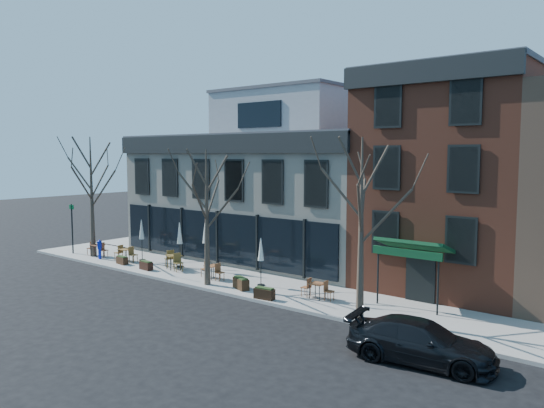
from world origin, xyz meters
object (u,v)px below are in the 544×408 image
Objects in this scene: parked_sedan at (421,342)px; umbrella_0 at (142,232)px; call_box at (100,249)px; cafe_set_0 at (97,249)px.

parked_sedan is 21.09m from umbrella_0.
call_box is at bearing -151.41° from umbrella_0.
umbrella_0 is at bearing 70.62° from parked_sedan.
parked_sedan is 2.66× the size of cafe_set_0.
parked_sedan is 24.28m from cafe_set_0.
call_box is at bearing -24.71° from cafe_set_0.
umbrella_0 is (2.57, 1.40, 1.18)m from call_box.
parked_sedan is 1.87× the size of umbrella_0.
umbrella_0 is (-20.56, 4.48, 1.29)m from parked_sedan.
cafe_set_0 is (-24.03, 3.49, -0.07)m from parked_sedan.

